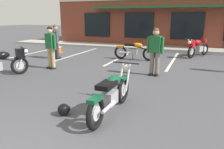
% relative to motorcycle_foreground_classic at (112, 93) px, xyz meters
% --- Properties ---
extents(ground_plane, '(80.00, 80.00, 0.00)m').
position_rel_motorcycle_foreground_classic_xyz_m(ground_plane, '(-0.75, 1.53, -0.46)').
color(ground_plane, '#47474C').
extents(sidewalk_kerb, '(22.00, 1.80, 0.14)m').
position_rel_motorcycle_foreground_classic_xyz_m(sidewalk_kerb, '(-0.75, 10.27, -0.39)').
color(sidewalk_kerb, '#A8A59E').
rests_on(sidewalk_kerb, ground_plane).
extents(brick_storefront_building, '(15.80, 6.51, 3.43)m').
position_rel_motorcycle_foreground_classic_xyz_m(brick_storefront_building, '(-0.74, 13.87, 1.26)').
color(brick_storefront_building, brown).
rests_on(brick_storefront_building, ground_plane).
extents(painted_stall_lines, '(13.17, 4.80, 0.01)m').
position_rel_motorcycle_foreground_classic_xyz_m(painted_stall_lines, '(-0.75, 6.67, -0.46)').
color(painted_stall_lines, silver).
rests_on(painted_stall_lines, ground_plane).
extents(motorcycle_foreground_classic, '(0.66, 2.11, 0.98)m').
position_rel_motorcycle_foreground_classic_xyz_m(motorcycle_foreground_classic, '(0.00, 0.00, 0.00)').
color(motorcycle_foreground_classic, black).
rests_on(motorcycle_foreground_classic, ground_plane).
extents(motorcycle_red_sportbike, '(1.22, 1.94, 0.98)m').
position_rel_motorcycle_foreground_classic_xyz_m(motorcycle_red_sportbike, '(1.60, 8.14, 0.07)').
color(motorcycle_red_sportbike, black).
rests_on(motorcycle_red_sportbike, ground_plane).
extents(motorcycle_silver_naked, '(1.26, 1.92, 0.98)m').
position_rel_motorcycle_foreground_classic_xyz_m(motorcycle_silver_naked, '(-4.65, 1.44, 0.07)').
color(motorcycle_silver_naked, black).
rests_on(motorcycle_silver_naked, ground_plane).
extents(motorcycle_blue_standard, '(2.11, 0.66, 0.98)m').
position_rel_motorcycle_foreground_classic_xyz_m(motorcycle_blue_standard, '(-1.21, 6.17, 0.00)').
color(motorcycle_blue_standard, black).
rests_on(motorcycle_blue_standard, ground_plane).
extents(person_in_black_shirt, '(0.61, 0.31, 1.68)m').
position_rel_motorcycle_foreground_classic_xyz_m(person_in_black_shirt, '(0.23, 3.58, 0.49)').
color(person_in_black_shirt, black).
rests_on(person_in_black_shirt, ground_plane).
extents(person_in_shorts_foreground, '(0.51, 0.48, 1.68)m').
position_rel_motorcycle_foreground_classic_xyz_m(person_in_shorts_foreground, '(-4.91, 5.05, 0.49)').
color(person_in_shorts_foreground, black).
rests_on(person_in_shorts_foreground, ground_plane).
extents(person_by_back_row, '(0.61, 0.34, 1.68)m').
position_rel_motorcycle_foreground_classic_xyz_m(person_by_back_row, '(-3.83, 3.15, 0.49)').
color(person_by_back_row, black).
rests_on(person_by_back_row, ground_plane).
extents(helmet_on_pavement, '(0.26, 0.26, 0.26)m').
position_rel_motorcycle_foreground_classic_xyz_m(helmet_on_pavement, '(-0.92, -0.44, -0.33)').
color(helmet_on_pavement, black).
rests_on(helmet_on_pavement, ground_plane).
extents(traffic_cone, '(0.34, 0.34, 0.53)m').
position_rel_motorcycle_foreground_classic_xyz_m(traffic_cone, '(-5.92, 6.73, -0.20)').
color(traffic_cone, orange).
rests_on(traffic_cone, ground_plane).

